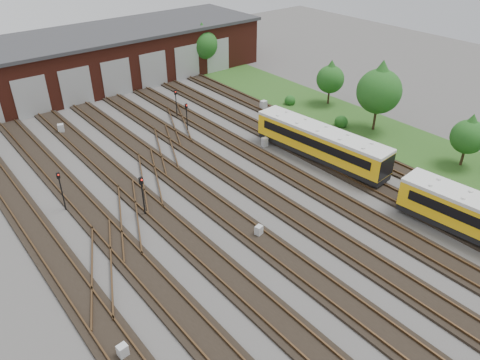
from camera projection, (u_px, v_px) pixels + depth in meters
ground at (300, 243)px, 32.62m from camera, size 120.00×120.00×0.00m
track_network at (293, 239)px, 32.87m from camera, size 30.40×70.00×0.33m
maintenance_shed at (72, 63)px, 57.65m from camera, size 51.00×12.50×6.35m
grass_verge at (360, 125)px, 49.46m from camera, size 8.00×55.00×0.05m
signal_mast_0 at (61, 187)px, 35.03m from camera, size 0.24×0.23×3.30m
signal_mast_1 at (142, 191)px, 34.31m from camera, size 0.30×0.29×3.37m
signal_mast_2 at (176, 100)px, 50.24m from camera, size 0.28×0.26×3.15m
signal_mast_3 at (187, 114)px, 46.94m from camera, size 0.26×0.24×3.15m
relay_cabinet_0 at (123, 352)px, 24.27m from camera, size 0.56×0.48×0.87m
relay_cabinet_1 at (61, 129)px, 47.60m from camera, size 0.73×0.67×0.99m
relay_cabinet_2 at (259, 231)px, 33.08m from camera, size 0.59×0.53×0.85m
relay_cabinet_3 at (265, 142)px, 45.11m from camera, size 0.57×0.48×0.90m
relay_cabinet_4 at (264, 106)px, 52.77m from camera, size 0.70×0.59×1.12m
tree_0 at (202, 41)px, 62.45m from camera, size 4.06×4.06×6.73m
tree_1 at (331, 76)px, 52.99m from camera, size 3.15×3.15×5.21m
tree_2 at (380, 86)px, 46.12m from camera, size 4.45×4.45×7.37m
tree_3 at (469, 133)px, 40.46m from camera, size 3.01×3.01×4.99m
bush_0 at (341, 120)px, 48.95m from camera, size 1.39×1.39×1.39m
bush_1 at (290, 99)px, 54.24m from camera, size 1.26×1.26×1.26m
bush_2 at (223, 62)px, 65.95m from camera, size 1.68×1.68×1.68m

